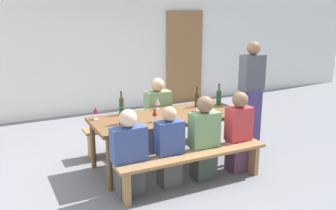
# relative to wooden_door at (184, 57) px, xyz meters

# --- Properties ---
(ground_plane) EXTENTS (24.00, 24.00, 0.00)m
(ground_plane) POSITION_rel_wooden_door_xyz_m (-1.96, -3.10, -1.05)
(ground_plane) COLOR slate
(back_wall) EXTENTS (14.00, 0.20, 3.20)m
(back_wall) POSITION_rel_wooden_door_xyz_m (-1.96, 0.14, 0.55)
(back_wall) COLOR silver
(back_wall) RESTS_ON ground
(wooden_door) EXTENTS (0.90, 0.06, 2.10)m
(wooden_door) POSITION_rel_wooden_door_xyz_m (0.00, 0.00, 0.00)
(wooden_door) COLOR olive
(wooden_door) RESTS_ON ground
(tasting_table) EXTENTS (2.14, 0.86, 0.75)m
(tasting_table) POSITION_rel_wooden_door_xyz_m (-1.96, -3.10, -0.37)
(tasting_table) COLOR brown
(tasting_table) RESTS_ON ground
(bench_near) EXTENTS (2.04, 0.30, 0.45)m
(bench_near) POSITION_rel_wooden_door_xyz_m (-1.96, -3.84, -0.69)
(bench_near) COLOR #9E7247
(bench_near) RESTS_ON ground
(bench_far) EXTENTS (2.04, 0.30, 0.45)m
(bench_far) POSITION_rel_wooden_door_xyz_m (-1.96, -2.37, -0.69)
(bench_far) COLOR #9E7247
(bench_far) RESTS_ON ground
(wine_bottle_0) EXTENTS (0.07, 0.07, 0.34)m
(wine_bottle_0) POSITION_rel_wooden_door_xyz_m (-2.53, -2.78, -0.17)
(wine_bottle_0) COLOR #332814
(wine_bottle_0) RESTS_ON tasting_table
(wine_bottle_1) EXTENTS (0.07, 0.07, 0.31)m
(wine_bottle_1) POSITION_rel_wooden_door_xyz_m (-1.37, -2.89, -0.19)
(wine_bottle_1) COLOR #332814
(wine_bottle_1) RESTS_ON tasting_table
(wine_bottle_2) EXTENTS (0.07, 0.07, 0.33)m
(wine_bottle_2) POSITION_rel_wooden_door_xyz_m (-1.01, -2.95, -0.18)
(wine_bottle_2) COLOR #194723
(wine_bottle_2) RESTS_ON tasting_table
(wine_bottle_3) EXTENTS (0.07, 0.07, 0.31)m
(wine_bottle_3) POSITION_rel_wooden_door_xyz_m (-2.67, -3.18, -0.18)
(wine_bottle_3) COLOR #194723
(wine_bottle_3) RESTS_ON tasting_table
(wine_glass_0) EXTENTS (0.08, 0.08, 0.17)m
(wine_glass_0) POSITION_rel_wooden_door_xyz_m (-2.92, -2.84, -0.18)
(wine_glass_0) COLOR silver
(wine_glass_0) RESTS_ON tasting_table
(wine_glass_1) EXTENTS (0.07, 0.07, 0.19)m
(wine_glass_1) POSITION_rel_wooden_door_xyz_m (-1.46, -3.09, -0.16)
(wine_glass_1) COLOR silver
(wine_glass_1) RESTS_ON tasting_table
(wine_glass_2) EXTENTS (0.07, 0.07, 0.18)m
(wine_glass_2) POSITION_rel_wooden_door_xyz_m (-2.25, -3.29, -0.17)
(wine_glass_2) COLOR silver
(wine_glass_2) RESTS_ON tasting_table
(wine_glass_3) EXTENTS (0.07, 0.07, 0.17)m
(wine_glass_3) POSITION_rel_wooden_door_xyz_m (-1.96, -2.75, -0.18)
(wine_glass_3) COLOR silver
(wine_glass_3) RESTS_ON tasting_table
(seated_guest_near_0) EXTENTS (0.42, 0.24, 1.09)m
(seated_guest_near_0) POSITION_rel_wooden_door_xyz_m (-2.77, -3.69, -0.54)
(seated_guest_near_0) COLOR #434747
(seated_guest_near_0) RESTS_ON ground
(seated_guest_near_1) EXTENTS (0.34, 0.24, 1.05)m
(seated_guest_near_1) POSITION_rel_wooden_door_xyz_m (-2.23, -3.69, -0.55)
(seated_guest_near_1) COLOR #4A4944
(seated_guest_near_1) RESTS_ON ground
(seated_guest_near_2) EXTENTS (0.39, 0.24, 1.13)m
(seated_guest_near_2) POSITION_rel_wooden_door_xyz_m (-1.72, -3.69, -0.51)
(seated_guest_near_2) COLOR #384339
(seated_guest_near_2) RESTS_ON ground
(seated_guest_near_3) EXTENTS (0.35, 0.24, 1.13)m
(seated_guest_near_3) POSITION_rel_wooden_door_xyz_m (-1.17, -3.69, -0.50)
(seated_guest_near_3) COLOR #55344C
(seated_guest_near_3) RESTS_ON ground
(seated_guest_far_0) EXTENTS (0.40, 0.24, 1.17)m
(seated_guest_far_0) POSITION_rel_wooden_door_xyz_m (-1.85, -2.52, -0.50)
(seated_guest_far_0) COLOR navy
(seated_guest_far_0) RESTS_ON ground
(standing_host) EXTENTS (0.38, 0.24, 1.70)m
(standing_host) POSITION_rel_wooden_door_xyz_m (-0.40, -2.95, -0.22)
(standing_host) COLOR #443672
(standing_host) RESTS_ON ground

